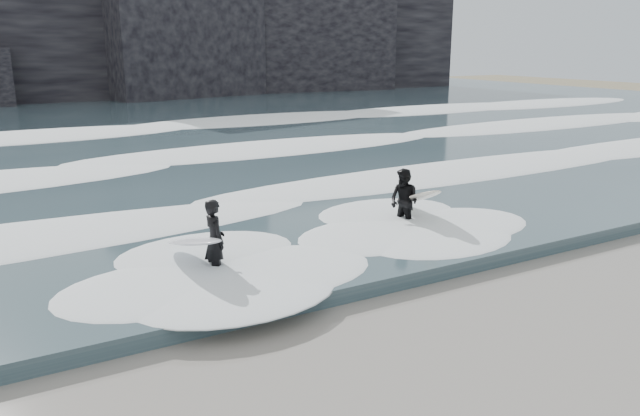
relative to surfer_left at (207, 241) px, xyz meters
The scene contains 8 objects.
ground 5.86m from the surfer_left, 63.28° to the right, with size 120.00×120.00×0.00m, color olive.
sea 23.96m from the surfer_left, 83.74° to the left, with size 90.00×52.00×0.30m, color #344850.
headland 41.11m from the surfer_left, 86.34° to the left, with size 70.00×9.00×10.00m, color black.
foam_near 4.64m from the surfer_left, 55.58° to the left, with size 60.00×3.20×0.20m, color white.
foam_mid 11.13m from the surfer_left, 76.42° to the left, with size 60.00×4.00×0.24m, color white.
foam_far 19.99m from the surfer_left, 82.49° to the left, with size 60.00×4.80×0.30m, color white.
surfer_left is the anchor object (origin of this frame).
surfer_right 5.10m from the surfer_left, ahead, with size 1.41×2.29×1.52m.
Camera 1 is at (-6.24, -5.27, 4.29)m, focal length 35.00 mm.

